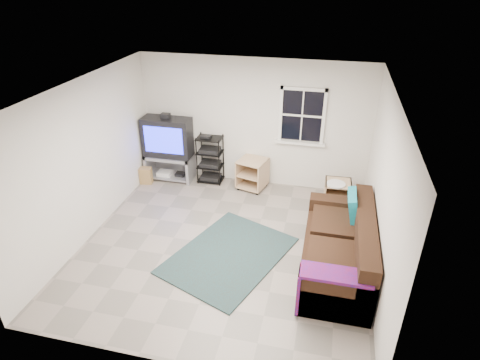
% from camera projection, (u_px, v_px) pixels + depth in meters
% --- Properties ---
extents(room, '(4.60, 4.62, 4.60)m').
position_uv_depth(room, '(302.00, 119.00, 7.69)').
color(room, gray).
rests_on(room, ground).
extents(tv_unit, '(1.00, 0.50, 1.47)m').
position_uv_depth(tv_unit, '(168.00, 144.00, 8.35)').
color(tv_unit, gray).
rests_on(tv_unit, ground).
extents(av_rack, '(0.52, 0.38, 1.03)m').
position_uv_depth(av_rack, '(210.00, 162.00, 8.39)').
color(av_rack, black).
rests_on(av_rack, ground).
extents(side_table_left, '(0.65, 0.65, 0.63)m').
position_uv_depth(side_table_left, '(253.00, 172.00, 8.23)').
color(side_table_left, tan).
rests_on(side_table_left, ground).
extents(side_table_right, '(0.50, 0.52, 0.56)m').
position_uv_depth(side_table_right, '(337.00, 192.00, 7.57)').
color(side_table_right, tan).
rests_on(side_table_right, ground).
extents(sofa, '(0.98, 2.20, 1.01)m').
position_uv_depth(sofa, '(340.00, 250.00, 5.96)').
color(sofa, black).
rests_on(sofa, ground).
extents(shag_rug, '(2.10, 2.41, 0.02)m').
position_uv_depth(shag_rug, '(229.00, 255.00, 6.40)').
color(shag_rug, black).
rests_on(shag_rug, ground).
extents(paper_bag, '(0.27, 0.19, 0.35)m').
position_uv_depth(paper_bag, '(146.00, 176.00, 8.44)').
color(paper_bag, '#A17B48').
rests_on(paper_bag, ground).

